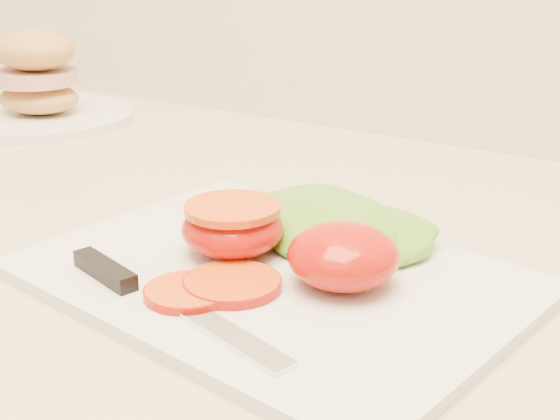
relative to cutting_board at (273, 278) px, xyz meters
The scene contains 9 objects.
cutting_board is the anchor object (origin of this frame).
tomato_half_dome 0.06m from the cutting_board, ahead, with size 0.08×0.08×0.04m, color red.
tomato_half_cut 0.05m from the cutting_board, 164.20° to the left, with size 0.08×0.08×0.04m.
tomato_slice_0 0.04m from the cutting_board, 102.65° to the right, with size 0.07×0.07×0.01m, color #FB5A0C.
tomato_slice_1 0.07m from the cutting_board, 112.99° to the right, with size 0.06×0.06×0.01m, color #FB5A0C.
lettuce_leaf_0 0.08m from the cutting_board, 93.05° to the left, with size 0.15×0.10×0.03m, color #5FA52B.
lettuce_leaf_1 0.09m from the cutting_board, 61.18° to the left, with size 0.11×0.08×0.02m, color #5FA52B.
knife 0.10m from the cutting_board, 123.42° to the right, with size 0.21×0.06×0.01m.
sandwich_plate 0.59m from the cutting_board, 154.85° to the left, with size 0.24×0.24×0.12m.
Camera 1 is at (0.09, 1.14, 1.18)m, focal length 50.00 mm.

